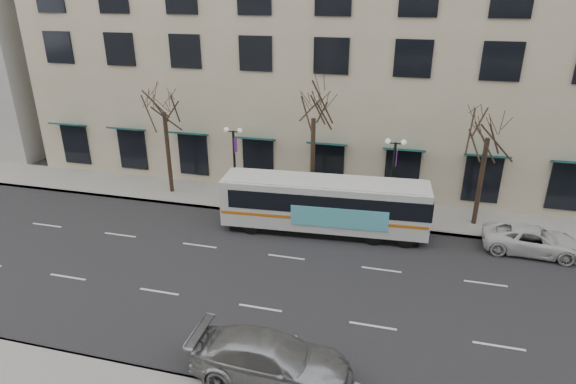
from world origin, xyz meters
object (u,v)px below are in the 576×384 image
(city_bus, at_px, (326,204))
(white_pickup, at_px, (533,240))
(lamp_post_left, at_px, (235,162))
(tree_far_mid, at_px, (314,103))
(tree_far_right, at_px, (490,121))
(silver_car, at_px, (271,359))
(tree_far_left, at_px, (163,98))
(lamp_post_right, at_px, (393,176))

(city_bus, distance_m, white_pickup, 11.34)
(city_bus, bearing_deg, lamp_post_left, 155.57)
(lamp_post_left, bearing_deg, white_pickup, -6.45)
(tree_far_mid, bearing_deg, tree_far_right, -0.00)
(tree_far_mid, height_order, silver_car, tree_far_mid)
(tree_far_mid, xyz_separation_m, silver_car, (1.68, -15.00, -6.05))
(city_bus, bearing_deg, tree_far_left, 161.36)
(city_bus, bearing_deg, tree_far_mid, 111.43)
(lamp_post_left, bearing_deg, tree_far_mid, 6.85)
(tree_far_right, distance_m, white_pickup, 6.83)
(tree_far_right, bearing_deg, lamp_post_left, -177.71)
(tree_far_mid, xyz_separation_m, white_pickup, (12.71, -2.60, -6.19))
(lamp_post_left, xyz_separation_m, silver_car, (6.67, -14.40, -2.09))
(tree_far_right, relative_size, city_bus, 0.67)
(silver_car, bearing_deg, lamp_post_right, -13.16)
(tree_far_right, height_order, silver_car, tree_far_right)
(silver_car, bearing_deg, city_bus, 1.09)
(tree_far_left, height_order, lamp_post_right, tree_far_left)
(tree_far_left, bearing_deg, tree_far_mid, 0.00)
(city_bus, height_order, silver_car, city_bus)
(tree_far_left, xyz_separation_m, white_pickup, (22.71, -2.60, -5.99))
(silver_car, height_order, white_pickup, silver_car)
(tree_far_left, distance_m, silver_car, 19.89)
(tree_far_mid, height_order, lamp_post_right, tree_far_mid)
(silver_car, bearing_deg, tree_far_right, -29.16)
(tree_far_left, relative_size, lamp_post_left, 1.60)
(lamp_post_left, relative_size, white_pickup, 1.02)
(tree_far_left, distance_m, city_bus, 12.80)
(lamp_post_left, distance_m, silver_car, 16.01)
(silver_car, xyz_separation_m, white_pickup, (11.03, 12.40, -0.14))
(tree_far_right, height_order, lamp_post_right, tree_far_right)
(tree_far_left, xyz_separation_m, lamp_post_left, (5.01, -0.60, -3.75))
(tree_far_mid, height_order, white_pickup, tree_far_mid)
(tree_far_mid, distance_m, silver_car, 16.26)
(white_pickup, bearing_deg, lamp_post_left, 86.18)
(lamp_post_left, distance_m, city_bus, 6.95)
(tree_far_left, bearing_deg, white_pickup, -6.53)
(tree_far_left, height_order, tree_far_mid, tree_far_mid)
(tree_far_mid, bearing_deg, silver_car, -83.61)
(tree_far_mid, distance_m, white_pickup, 14.38)
(lamp_post_left, xyz_separation_m, white_pickup, (17.70, -2.00, -2.23))
(tree_far_left, xyz_separation_m, city_bus, (11.42, -3.00, -4.95))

